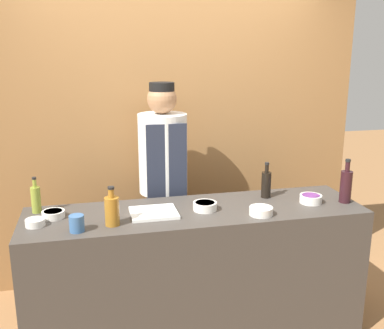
# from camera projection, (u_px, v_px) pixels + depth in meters

# --- Properties ---
(cabinet_wall) EXTENTS (3.24, 0.18, 2.40)m
(cabinet_wall) POSITION_uv_depth(u_px,v_px,m) (169.00, 141.00, 3.85)
(cabinet_wall) COLOR olive
(cabinet_wall) RESTS_ON ground_plane
(counter) EXTENTS (2.25, 0.62, 0.93)m
(counter) POSITION_uv_depth(u_px,v_px,m) (196.00, 273.00, 3.10)
(counter) COLOR #3D3833
(counter) RESTS_ON ground_plane
(sauce_bowl_yellow) EXTENTS (0.14, 0.14, 0.05)m
(sauce_bowl_yellow) POSITION_uv_depth(u_px,v_px,m) (53.00, 214.00, 2.83)
(sauce_bowl_yellow) COLOR silver
(sauce_bowl_yellow) RESTS_ON counter
(sauce_bowl_purple) EXTENTS (0.15, 0.15, 0.06)m
(sauce_bowl_purple) POSITION_uv_depth(u_px,v_px,m) (311.00, 198.00, 3.11)
(sauce_bowl_purple) COLOR silver
(sauce_bowl_purple) RESTS_ON counter
(sauce_bowl_red) EXTENTS (0.15, 0.15, 0.05)m
(sauce_bowl_red) POSITION_uv_depth(u_px,v_px,m) (261.00, 211.00, 2.88)
(sauce_bowl_red) COLOR silver
(sauce_bowl_red) RESTS_ON counter
(sauce_bowl_white) EXTENTS (0.16, 0.16, 0.05)m
(sauce_bowl_white) POSITION_uv_depth(u_px,v_px,m) (205.00, 206.00, 2.97)
(sauce_bowl_white) COLOR silver
(sauce_bowl_white) RESTS_ON counter
(sauce_bowl_brown) EXTENTS (0.12, 0.12, 0.04)m
(sauce_bowl_brown) POSITION_uv_depth(u_px,v_px,m) (35.00, 222.00, 2.70)
(sauce_bowl_brown) COLOR silver
(sauce_bowl_brown) RESTS_ON counter
(cutting_board) EXTENTS (0.30, 0.26, 0.02)m
(cutting_board) POSITION_uv_depth(u_px,v_px,m) (154.00, 213.00, 2.90)
(cutting_board) COLOR white
(cutting_board) RESTS_ON counter
(bottle_wine) EXTENTS (0.08, 0.08, 0.31)m
(bottle_wine) POSITION_uv_depth(u_px,v_px,m) (346.00, 186.00, 3.10)
(bottle_wine) COLOR black
(bottle_wine) RESTS_ON counter
(bottle_soy) EXTENTS (0.07, 0.07, 0.26)m
(bottle_soy) POSITION_uv_depth(u_px,v_px,m) (266.00, 184.00, 3.21)
(bottle_soy) COLOR black
(bottle_soy) RESTS_ON counter
(bottle_oil) EXTENTS (0.06, 0.06, 0.24)m
(bottle_oil) POSITION_uv_depth(u_px,v_px,m) (36.00, 199.00, 2.91)
(bottle_oil) COLOR olive
(bottle_oil) RESTS_ON counter
(bottle_amber) EXTENTS (0.09, 0.09, 0.24)m
(bottle_amber) POSITION_uv_depth(u_px,v_px,m) (112.00, 210.00, 2.70)
(bottle_amber) COLOR #9E661E
(bottle_amber) RESTS_ON counter
(cup_blue) EXTENTS (0.09, 0.09, 0.10)m
(cup_blue) POSITION_uv_depth(u_px,v_px,m) (77.00, 223.00, 2.62)
(cup_blue) COLOR #386093
(cup_blue) RESTS_ON counter
(chef_center) EXTENTS (0.37, 0.37, 1.73)m
(chef_center) POSITION_uv_depth(u_px,v_px,m) (163.00, 186.00, 3.48)
(chef_center) COLOR #28282D
(chef_center) RESTS_ON ground_plane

